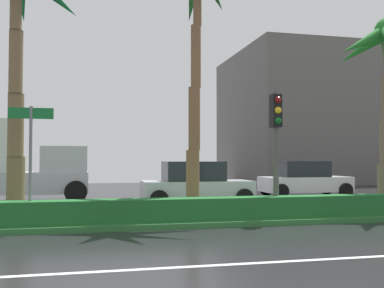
% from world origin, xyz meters
% --- Properties ---
extents(ground_plane, '(90.00, 42.00, 0.10)m').
position_xyz_m(ground_plane, '(0.00, 9.00, -0.05)').
color(ground_plane, black).
extents(near_lane_divider_stripe, '(81.00, 0.14, 0.01)m').
position_xyz_m(near_lane_divider_stripe, '(0.00, 2.00, 0.00)').
color(near_lane_divider_stripe, white).
rests_on(near_lane_divider_stripe, ground_plane).
extents(median_strip, '(85.50, 4.00, 0.15)m').
position_xyz_m(median_strip, '(0.00, 8.00, 0.07)').
color(median_strip, '#2D6B33').
rests_on(median_strip, ground_plane).
extents(median_hedge, '(76.50, 0.70, 0.60)m').
position_xyz_m(median_hedge, '(0.00, 6.60, 0.45)').
color(median_hedge, '#1E6028').
rests_on(median_hedge, median_strip).
extents(palm_tree_centre_left, '(4.65, 4.63, 7.46)m').
position_xyz_m(palm_tree_centre_left, '(-2.44, 7.62, 6.18)').
color(palm_tree_centre_left, brown).
rests_on(palm_tree_centre_left, median_strip).
extents(traffic_signal_median_right, '(0.28, 0.43, 3.61)m').
position_xyz_m(traffic_signal_median_right, '(4.83, 6.83, 2.64)').
color(traffic_signal_median_right, '#4C4C47').
rests_on(traffic_signal_median_right, median_strip).
extents(street_name_sign, '(1.10, 0.08, 3.00)m').
position_xyz_m(street_name_sign, '(-1.91, 6.66, 2.08)').
color(street_name_sign, slate).
rests_on(street_name_sign, median_strip).
extents(box_truck_lead, '(6.40, 2.64, 3.46)m').
position_xyz_m(box_truck_lead, '(-3.71, 15.16, 1.55)').
color(box_truck_lead, silver).
rests_on(box_truck_lead, ground_plane).
extents(car_in_traffic_second, '(4.30, 2.02, 1.72)m').
position_xyz_m(car_in_traffic_second, '(3.68, 12.00, 0.83)').
color(car_in_traffic_second, silver).
rests_on(car_in_traffic_second, ground_plane).
extents(car_in_traffic_third, '(4.30, 2.02, 1.72)m').
position_xyz_m(car_in_traffic_third, '(9.84, 14.95, 0.83)').
color(car_in_traffic_third, white).
rests_on(car_in_traffic_third, ground_plane).
extents(building_far_right, '(20.19, 12.14, 10.41)m').
position_xyz_m(building_far_right, '(21.36, 29.01, 5.21)').
color(building_far_right, '#605B59').
rests_on(building_far_right, ground_plane).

